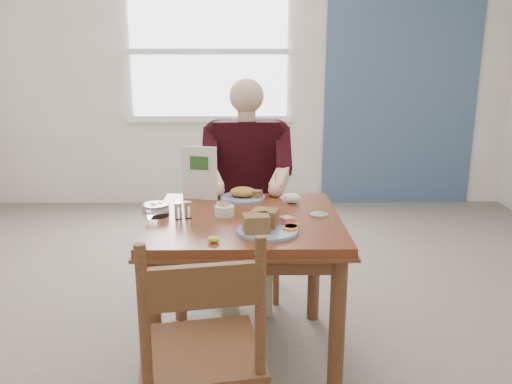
{
  "coord_description": "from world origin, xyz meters",
  "views": [
    {
      "loc": [
        0.02,
        -2.3,
        1.45
      ],
      "look_at": [
        0.05,
        0.0,
        0.87
      ],
      "focal_mm": 35.0,
      "sensor_mm": 36.0,
      "label": 1
    }
  ],
  "objects_px": {
    "chair_far": "(247,221)",
    "diner": "(247,174)",
    "near_plate": "(265,225)",
    "table": "(246,238)",
    "far_plate": "(244,194)",
    "chair_near": "(202,356)"
  },
  "relations": [
    {
      "from": "chair_far",
      "to": "diner",
      "type": "height_order",
      "value": "diner"
    },
    {
      "from": "diner",
      "to": "near_plate",
      "type": "relative_size",
      "value": 4.84
    },
    {
      "from": "table",
      "to": "near_plate",
      "type": "height_order",
      "value": "near_plate"
    },
    {
      "from": "near_plate",
      "to": "far_plate",
      "type": "xyz_separation_m",
      "value": [
        -0.1,
        0.56,
        -0.01
      ]
    },
    {
      "from": "chair_near",
      "to": "diner",
      "type": "height_order",
      "value": "diner"
    },
    {
      "from": "near_plate",
      "to": "table",
      "type": "bearing_deg",
      "value": 110.29
    },
    {
      "from": "chair_far",
      "to": "chair_near",
      "type": "relative_size",
      "value": 1.0
    },
    {
      "from": "chair_near",
      "to": "near_plate",
      "type": "distance_m",
      "value": 0.66
    },
    {
      "from": "table",
      "to": "far_plate",
      "type": "bearing_deg",
      "value": 92.46
    },
    {
      "from": "diner",
      "to": "far_plate",
      "type": "height_order",
      "value": "diner"
    },
    {
      "from": "diner",
      "to": "chair_near",
      "type": "bearing_deg",
      "value": -95.71
    },
    {
      "from": "chair_near",
      "to": "far_plate",
      "type": "bearing_deg",
      "value": 83.08
    },
    {
      "from": "table",
      "to": "chair_far",
      "type": "distance_m",
      "value": 0.81
    },
    {
      "from": "table",
      "to": "chair_near",
      "type": "bearing_deg",
      "value": -100.89
    },
    {
      "from": "far_plate",
      "to": "near_plate",
      "type": "bearing_deg",
      "value": -79.94
    },
    {
      "from": "chair_near",
      "to": "diner",
      "type": "bearing_deg",
      "value": 84.29
    },
    {
      "from": "table",
      "to": "near_plate",
      "type": "xyz_separation_m",
      "value": [
        0.09,
        -0.23,
        0.14
      ]
    },
    {
      "from": "table",
      "to": "far_plate",
      "type": "xyz_separation_m",
      "value": [
        -0.01,
        0.33,
        0.14
      ]
    },
    {
      "from": "diner",
      "to": "near_plate",
      "type": "distance_m",
      "value": 0.94
    },
    {
      "from": "table",
      "to": "chair_near",
      "type": "xyz_separation_m",
      "value": [
        -0.15,
        -0.77,
        -0.16
      ]
    },
    {
      "from": "table",
      "to": "chair_near",
      "type": "relative_size",
      "value": 0.97
    },
    {
      "from": "table",
      "to": "chair_far",
      "type": "bearing_deg",
      "value": 90.0
    }
  ]
}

